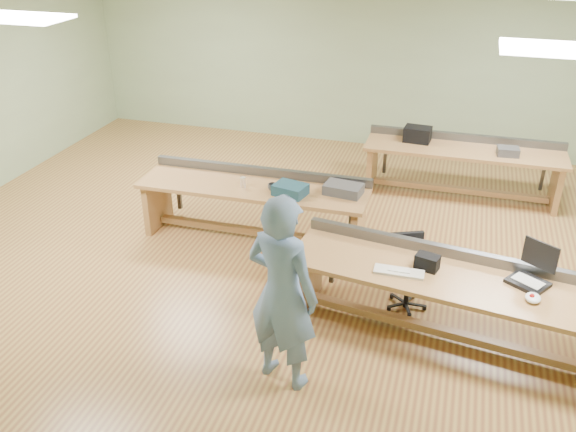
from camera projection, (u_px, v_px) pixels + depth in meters
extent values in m
plane|color=#A27C3D|center=(303.00, 251.00, 7.68)|extent=(10.00, 10.00, 0.00)
plane|color=silver|center=(307.00, 2.00, 6.30)|extent=(10.00, 10.00, 0.00)
cube|color=gray|center=(366.00, 60.00, 10.39)|extent=(10.00, 0.04, 3.00)
cube|color=gray|center=(127.00, 366.00, 3.59)|extent=(10.00, 0.04, 3.00)
cube|color=white|center=(6.00, 17.00, 5.67)|extent=(1.20, 0.50, 0.03)
cube|color=olive|center=(446.00, 278.00, 5.82)|extent=(3.16, 1.24, 0.05)
cube|color=olive|center=(307.00, 277.00, 6.53)|extent=(0.18, 0.73, 0.70)
cube|color=olive|center=(438.00, 330.00, 6.11)|extent=(2.77, 0.48, 0.08)
cube|color=#4D5054|center=(454.00, 253.00, 6.09)|extent=(3.06, 0.50, 0.11)
cube|color=olive|center=(253.00, 188.00, 7.65)|extent=(2.93, 0.82, 0.05)
cube|color=olive|center=(158.00, 201.00, 8.15)|extent=(0.09, 0.68, 0.70)
cube|color=olive|center=(358.00, 228.00, 7.50)|extent=(0.09, 0.68, 0.70)
cube|color=olive|center=(254.00, 231.00, 7.94)|extent=(2.62, 0.14, 0.08)
cube|color=#4D5054|center=(261.00, 171.00, 7.91)|extent=(2.92, 0.12, 0.11)
cube|color=olive|center=(464.00, 150.00, 8.78)|extent=(2.83, 0.78, 0.05)
cube|color=olive|center=(372.00, 165.00, 9.28)|extent=(0.09, 0.65, 0.70)
cube|color=olive|center=(556.00, 185.00, 8.63)|extent=(0.09, 0.65, 0.70)
cube|color=olive|center=(459.00, 190.00, 9.07)|extent=(2.53, 0.12, 0.08)
cube|color=#4D5054|center=(466.00, 137.00, 9.03)|extent=(2.83, 0.10, 0.11)
imported|color=slate|center=(282.00, 293.00, 5.23)|extent=(0.78, 0.62, 1.87)
cube|color=black|center=(528.00, 283.00, 5.67)|extent=(0.44, 0.42, 0.04)
cube|color=black|center=(540.00, 255.00, 5.64)|extent=(0.30, 0.20, 0.27)
cube|color=beige|center=(399.00, 272.00, 5.85)|extent=(0.48, 0.16, 0.03)
ellipsoid|color=white|center=(533.00, 298.00, 5.43)|extent=(0.16, 0.18, 0.07)
cube|color=black|center=(427.00, 262.00, 5.89)|extent=(0.25, 0.20, 0.15)
cylinder|color=black|center=(407.00, 291.00, 6.54)|extent=(0.06, 0.06, 0.41)
cube|color=black|center=(409.00, 274.00, 6.44)|extent=(0.51, 0.51, 0.06)
cube|color=black|center=(406.00, 247.00, 6.50)|extent=(0.36, 0.19, 0.35)
cylinder|color=black|center=(406.00, 304.00, 6.62)|extent=(0.58, 0.58, 0.06)
cube|color=#153544|center=(290.00, 190.00, 7.38)|extent=(0.44, 0.37, 0.13)
cube|color=#363639|center=(343.00, 189.00, 7.41)|extent=(0.48, 0.34, 0.12)
imported|color=#363639|center=(272.00, 187.00, 7.50)|extent=(0.14, 0.14, 0.09)
cylinder|color=white|center=(243.00, 182.00, 7.58)|extent=(0.09, 0.09, 0.13)
cube|color=black|center=(418.00, 134.00, 8.99)|extent=(0.40, 0.30, 0.22)
cube|color=#363639|center=(508.00, 151.00, 8.52)|extent=(0.31, 0.24, 0.12)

